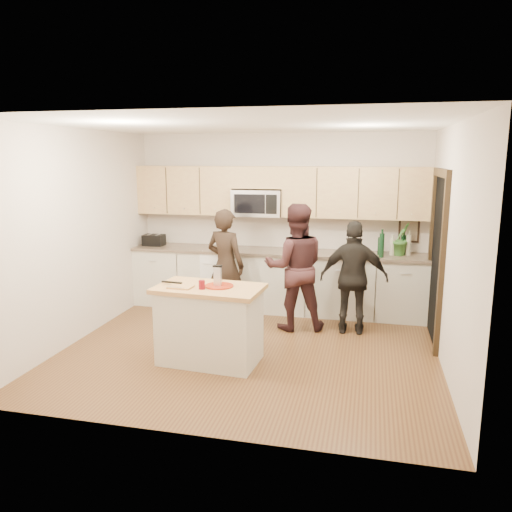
% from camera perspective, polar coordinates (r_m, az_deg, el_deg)
% --- Properties ---
extents(floor, '(4.50, 4.50, 0.00)m').
position_cam_1_polar(floor, '(6.29, -0.70, -10.60)').
color(floor, brown).
rests_on(floor, ground).
extents(room_shell, '(4.52, 4.02, 2.71)m').
position_cam_1_polar(room_shell, '(5.87, -0.74, 5.29)').
color(room_shell, beige).
rests_on(room_shell, ground).
extents(back_cabinetry, '(4.50, 0.66, 0.94)m').
position_cam_1_polar(back_cabinetry, '(7.71, 2.27, -2.77)').
color(back_cabinetry, beige).
rests_on(back_cabinetry, ground).
extents(upper_cabinetry, '(4.50, 0.33, 0.75)m').
position_cam_1_polar(upper_cabinetry, '(7.64, 2.81, 7.51)').
color(upper_cabinetry, tan).
rests_on(upper_cabinetry, ground).
extents(microwave, '(0.76, 0.41, 0.40)m').
position_cam_1_polar(microwave, '(7.69, 0.21, 6.10)').
color(microwave, silver).
rests_on(microwave, ground).
extents(doorway, '(0.06, 1.25, 2.20)m').
position_cam_1_polar(doorway, '(6.72, 20.00, 0.44)').
color(doorway, black).
rests_on(doorway, ground).
extents(framed_picture, '(0.30, 0.03, 0.38)m').
position_cam_1_polar(framed_picture, '(7.74, 17.08, 2.89)').
color(framed_picture, black).
rests_on(framed_picture, ground).
extents(dish_towel, '(0.34, 0.60, 0.48)m').
position_cam_1_polar(dish_towel, '(7.69, -4.94, -0.33)').
color(dish_towel, white).
rests_on(dish_towel, ground).
extents(island, '(1.25, 0.79, 0.90)m').
position_cam_1_polar(island, '(5.81, -5.32, -7.75)').
color(island, beige).
rests_on(island, ground).
extents(red_plate, '(0.32, 0.32, 0.02)m').
position_cam_1_polar(red_plate, '(5.66, -4.24, -3.42)').
color(red_plate, '#9B240E').
rests_on(red_plate, island).
extents(box_grater, '(0.10, 0.05, 0.23)m').
position_cam_1_polar(box_grater, '(5.63, -4.41, -2.19)').
color(box_grater, silver).
rests_on(box_grater, red_plate).
extents(drink_glass, '(0.07, 0.07, 0.10)m').
position_cam_1_polar(drink_glass, '(5.56, -6.21, -3.29)').
color(drink_glass, maroon).
rests_on(drink_glass, island).
extents(cutting_board, '(0.28, 0.21, 0.02)m').
position_cam_1_polar(cutting_board, '(5.67, -8.62, -3.50)').
color(cutting_board, '#B08A49').
rests_on(cutting_board, island).
extents(tongs, '(0.25, 0.05, 0.02)m').
position_cam_1_polar(tongs, '(5.81, -9.60, -2.98)').
color(tongs, black).
rests_on(tongs, cutting_board).
extents(knife, '(0.18, 0.03, 0.01)m').
position_cam_1_polar(knife, '(5.62, -9.27, -3.53)').
color(knife, silver).
rests_on(knife, cutting_board).
extents(toaster, '(0.32, 0.23, 0.18)m').
position_cam_1_polar(toaster, '(8.18, -11.59, 1.80)').
color(toaster, black).
rests_on(toaster, back_cabinetry).
extents(bottle_cluster, '(0.47, 0.38, 0.40)m').
position_cam_1_polar(bottle_cluster, '(7.46, 15.41, 1.38)').
color(bottle_cluster, black).
rests_on(bottle_cluster, back_cabinetry).
extents(orchid, '(0.34, 0.34, 0.49)m').
position_cam_1_polar(orchid, '(7.49, 16.26, 1.92)').
color(orchid, '#3E7A31').
rests_on(orchid, back_cabinetry).
extents(woman_left, '(0.68, 0.54, 1.63)m').
position_cam_1_polar(woman_left, '(7.19, -3.50, -1.04)').
color(woman_left, black).
rests_on(woman_left, ground).
extents(woman_center, '(0.98, 0.85, 1.74)m').
position_cam_1_polar(woman_center, '(6.80, 4.49, -1.28)').
color(woman_center, '#311819').
rests_on(woman_center, ground).
extents(woman_right, '(0.91, 0.41, 1.53)m').
position_cam_1_polar(woman_right, '(6.76, 11.13, -2.47)').
color(woman_right, black).
rests_on(woman_right, ground).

